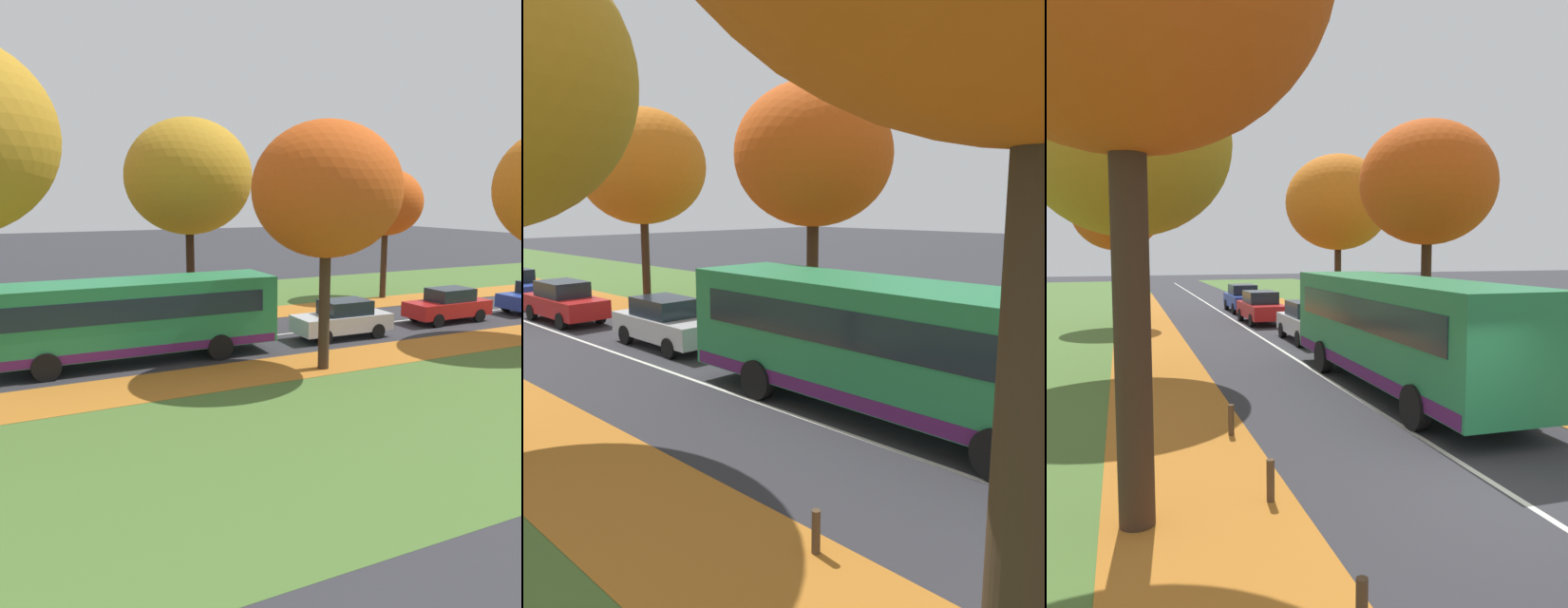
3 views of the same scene
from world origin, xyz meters
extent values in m
plane|color=#2D2D33|center=(0.00, 0.00, 0.00)|extent=(160.00, 160.00, 0.00)
cube|color=#B26B23|center=(-4.60, 14.00, 0.01)|extent=(2.80, 60.00, 0.00)
cube|color=#476B2D|center=(9.20, 20.00, 0.00)|extent=(12.00, 90.00, 0.01)
cube|color=#B26B23|center=(4.60, 14.00, 0.01)|extent=(2.80, 60.00, 0.00)
cube|color=silver|center=(0.00, 20.00, 0.00)|extent=(0.12, 80.00, 0.01)
cylinder|color=#382619|center=(-5.50, 0.80, 2.69)|extent=(0.48, 0.48, 5.38)
cylinder|color=black|center=(-5.34, 11.23, 2.28)|extent=(0.41, 0.41, 4.56)
ellipsoid|color=#B27F1E|center=(-5.34, 11.23, 6.87)|extent=(6.15, 6.15, 5.54)
cylinder|color=#382619|center=(-5.76, 23.34, 2.00)|extent=(0.36, 0.36, 4.00)
ellipsoid|color=#C64C14|center=(-5.76, 23.34, 5.61)|extent=(4.28, 4.28, 3.85)
cylinder|color=#382619|center=(5.23, 12.42, 2.14)|extent=(0.39, 0.39, 4.29)
ellipsoid|color=#C64C14|center=(5.23, 12.42, 6.18)|extent=(5.05, 5.05, 4.55)
cylinder|color=#382619|center=(5.83, 23.47, 2.07)|extent=(0.37, 0.37, 4.13)
ellipsoid|color=orange|center=(5.83, 23.47, 6.30)|extent=(5.78, 5.78, 5.20)
cylinder|color=#4C3823|center=(-3.59, 0.99, 0.32)|extent=(0.12, 0.12, 0.65)
cylinder|color=#4C3823|center=(-3.58, 4.30, 0.31)|extent=(0.12, 0.12, 0.63)
cube|color=#237A47|center=(1.37, 6.73, 1.73)|extent=(2.61, 10.43, 2.50)
cube|color=#19232D|center=(1.31, 1.59, 2.08)|extent=(2.30, 0.13, 1.30)
cube|color=#19232D|center=(1.37, 6.73, 2.13)|extent=(2.64, 9.18, 0.80)
cube|color=#4C1951|center=(1.37, 6.73, 0.66)|extent=(2.63, 10.22, 0.32)
cylinder|color=black|center=(2.52, 3.49, 0.48)|extent=(0.31, 0.96, 0.96)
cylinder|color=black|center=(0.14, 3.52, 0.48)|extent=(0.31, 0.96, 0.96)
cylinder|color=black|center=(2.59, 9.58, 0.48)|extent=(0.31, 0.96, 0.96)
cylinder|color=black|center=(0.21, 9.60, 0.48)|extent=(0.31, 0.96, 0.96)
cube|color=#B7BABF|center=(1.64, 15.55, 0.67)|extent=(1.76, 4.22, 0.70)
cube|color=#19232D|center=(1.64, 15.70, 1.32)|extent=(1.47, 2.03, 0.60)
cylinder|color=black|center=(2.40, 14.24, 0.32)|extent=(0.23, 0.64, 0.64)
cylinder|color=black|center=(0.84, 14.26, 0.32)|extent=(0.23, 0.64, 0.64)
cylinder|color=black|center=(2.44, 16.84, 0.32)|extent=(0.23, 0.64, 0.64)
cylinder|color=black|center=(0.87, 16.86, 0.32)|extent=(0.23, 0.64, 0.64)
cube|color=#B21919|center=(1.11, 21.92, 0.67)|extent=(1.76, 4.23, 0.70)
cube|color=#19232D|center=(1.11, 22.07, 1.32)|extent=(1.48, 2.04, 0.60)
cylinder|color=black|center=(1.91, 20.63, 0.32)|extent=(0.23, 0.64, 0.64)
cylinder|color=black|center=(0.35, 20.61, 0.32)|extent=(0.23, 0.64, 0.64)
cylinder|color=black|center=(1.87, 23.24, 0.32)|extent=(0.23, 0.64, 0.64)
cylinder|color=black|center=(0.31, 23.21, 0.32)|extent=(0.23, 0.64, 0.64)
cube|color=#233D9E|center=(1.35, 27.82, 0.67)|extent=(1.72, 4.21, 0.70)
cube|color=#19232D|center=(1.36, 27.97, 1.32)|extent=(1.46, 2.02, 0.60)
cylinder|color=black|center=(2.13, 26.51, 0.32)|extent=(0.22, 0.64, 0.64)
cylinder|color=black|center=(0.57, 26.52, 0.32)|extent=(0.22, 0.64, 0.64)
cylinder|color=black|center=(2.14, 29.11, 0.32)|extent=(0.22, 0.64, 0.64)
cylinder|color=black|center=(0.58, 29.12, 0.32)|extent=(0.22, 0.64, 0.64)
camera|label=1|loc=(22.34, 1.70, 6.00)|focal=35.00mm
camera|label=2|loc=(-9.04, -0.57, 4.67)|focal=35.00mm
camera|label=3|loc=(-5.62, -7.29, 3.75)|focal=35.00mm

